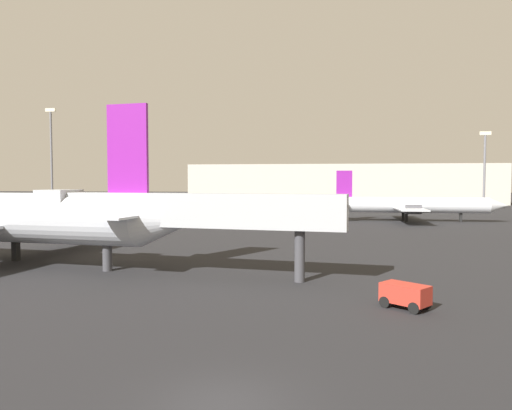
{
  "coord_description": "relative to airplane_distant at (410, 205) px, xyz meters",
  "views": [
    {
      "loc": [
        2.7,
        -13.56,
        6.68
      ],
      "look_at": [
        -5.42,
        51.71,
        3.46
      ],
      "focal_mm": 33.12,
      "sensor_mm": 36.0,
      "label": 1
    }
  ],
  "objects": [
    {
      "name": "jet_bridge",
      "position": [
        -26.3,
        -49.21,
        1.8
      ],
      "size": [
        23.16,
        5.53,
        6.09
      ],
      "rotation": [
        0.0,
        0.0,
        3.0
      ],
      "color": "#B2B7BC",
      "rests_on": "ground_plane"
    },
    {
      "name": "baggage_cart",
      "position": [
        -11.25,
        -56.6,
        -2.03
      ],
      "size": [
        2.67,
        2.54,
        1.3
      ],
      "rotation": [
        0.0,
        0.0,
        5.59
      ],
      "color": "red",
      "rests_on": "ground_plane"
    },
    {
      "name": "airplane_distant",
      "position": [
        0.0,
        0.0,
        0.0
      ],
      "size": [
        30.18,
        20.76,
        8.63
      ],
      "rotation": [
        0.0,
        0.0,
        -0.03
      ],
      "color": "silver",
      "rests_on": "ground_plane"
    },
    {
      "name": "light_mast_right",
      "position": [
        21.5,
        28.69,
        7.39
      ],
      "size": [
        2.4,
        0.5,
        17.87
      ],
      "color": "slate",
      "rests_on": "ground_plane"
    },
    {
      "name": "airplane_far_left",
      "position": [
        -56.49,
        0.13,
        0.32
      ],
      "size": [
        27.0,
        24.79,
        8.55
      ],
      "rotation": [
        0.0,
        0.0,
        3.09
      ],
      "color": "silver",
      "rests_on": "ground_plane"
    },
    {
      "name": "ground_plane",
      "position": [
        -18.72,
        -68.42,
        -2.79
      ],
      "size": [
        600.0,
        600.0,
        0.0
      ],
      "primitive_type": "plane",
      "color": "#232326"
    },
    {
      "name": "light_mast_left",
      "position": [
        -77.76,
        22.91,
        10.49
      ],
      "size": [
        2.4,
        0.5,
        23.96
      ],
      "color": "slate",
      "rests_on": "ground_plane"
    },
    {
      "name": "terminal_building",
      "position": [
        -7.77,
        71.06,
        3.23
      ],
      "size": [
        94.07,
        22.94,
        12.04
      ],
      "primitive_type": "cube",
      "color": "beige",
      "rests_on": "ground_plane"
    }
  ]
}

